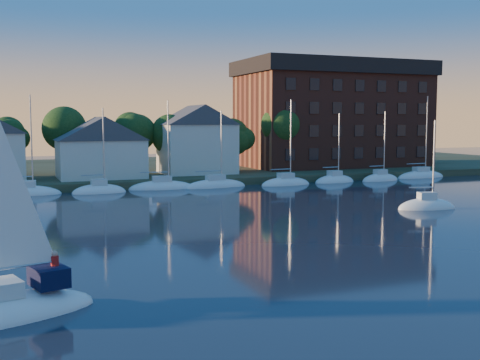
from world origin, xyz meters
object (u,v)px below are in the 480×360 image
clubhouse_centre (100,147)px  drifting_sailboat_right (427,208)px  condo_block (333,113)px  clubhouse_east (197,139)px

clubhouse_centre → drifting_sailboat_right: bearing=-52.7°
condo_block → drifting_sailboat_right: 45.19m
condo_block → drifting_sailboat_right: bearing=-108.8°
clubhouse_centre → clubhouse_east: clubhouse_east is taller
clubhouse_east → clubhouse_centre: bearing=-171.9°
clubhouse_east → drifting_sailboat_right: 38.20m
condo_block → clubhouse_centre: bearing=-168.8°
clubhouse_centre → drifting_sailboat_right: 42.86m
clubhouse_centre → condo_block: 41.05m
clubhouse_east → condo_block: condo_block is taller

